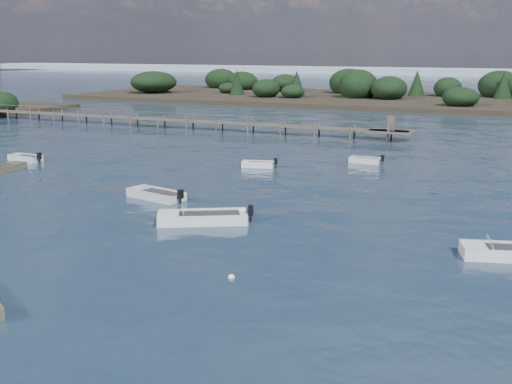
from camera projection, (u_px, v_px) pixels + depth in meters
The scene contains 12 objects.
ground at pixel (381, 127), 83.55m from camera, with size 400.00×400.00×0.00m, color #152331.
dinghy_extra_a at pixel (4, 169), 53.56m from camera, with size 1.61×4.47×1.01m.
dinghy_mid_grey at pixel (156, 196), 43.81m from camera, with size 4.74×2.60×1.18m.
tender_far_white at pixel (258, 165), 55.30m from camera, with size 3.12×1.73×1.05m.
tender_far_grey_b at pixel (365, 161), 57.28m from camera, with size 3.07×1.14×1.05m.
dinghy_mid_white_b at pixel (511, 255), 31.41m from camera, with size 5.20×3.05×1.27m.
tender_far_grey at pixel (25, 159), 58.27m from camera, with size 3.65×1.61×1.16m.
dinghy_mid_white_a at pixel (202, 220), 37.77m from camera, with size 5.51×4.27×1.32m.
buoy_b at pixel (231, 278), 28.75m from camera, with size 0.32×0.32×0.32m, color silver.
buoy_d at pixel (506, 256), 31.78m from camera, with size 0.32×0.32×0.32m, color silver.
jetty at pixel (190, 121), 81.43m from camera, with size 64.50×3.20×3.40m.
distant_haze at pixel (267, 72), 270.85m from camera, with size 280.00×20.00×2.40m, color #8FA2B1.
Camera 1 is at (19.62, -22.65, 10.07)m, focal length 45.00 mm.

